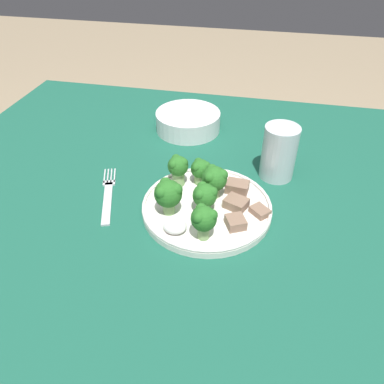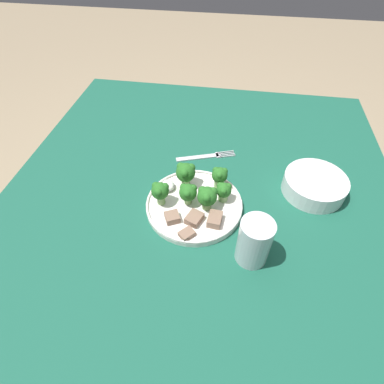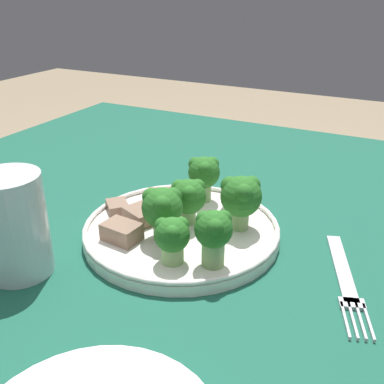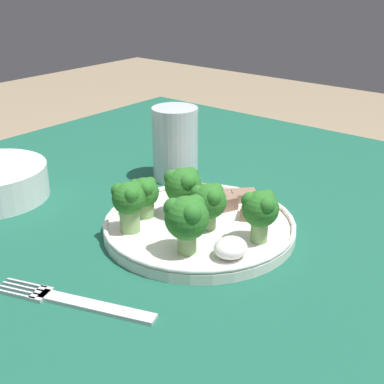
{
  "view_description": "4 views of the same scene",
  "coord_description": "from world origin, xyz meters",
  "px_view_note": "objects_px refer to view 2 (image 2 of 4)",
  "views": [
    {
      "loc": [
        0.14,
        -0.52,
        1.16
      ],
      "look_at": [
        0.03,
        -0.01,
        0.75
      ],
      "focal_mm": 35.0,
      "sensor_mm": 36.0,
      "label": 1
    },
    {
      "loc": [
        0.53,
        0.06,
        1.27
      ],
      "look_at": [
        0.05,
        -0.01,
        0.76
      ],
      "focal_mm": 28.0,
      "sensor_mm": 36.0,
      "label": 2
    },
    {
      "loc": [
        -0.17,
        0.4,
        0.99
      ],
      "look_at": [
        0.05,
        -0.02,
        0.77
      ],
      "focal_mm": 42.0,
      "sensor_mm": 36.0,
      "label": 3
    },
    {
      "loc": [
        -0.4,
        -0.37,
        1.02
      ],
      "look_at": [
        0.06,
        0.01,
        0.76
      ],
      "focal_mm": 50.0,
      "sensor_mm": 36.0,
      "label": 4
    }
  ],
  "objects_px": {
    "cream_bowl": "(314,185)",
    "drinking_glass": "(254,243)",
    "dinner_plate": "(194,204)",
    "fork": "(205,157)"
  },
  "relations": [
    {
      "from": "cream_bowl",
      "to": "drinking_glass",
      "type": "xyz_separation_m",
      "value": [
        0.22,
        -0.15,
        0.03
      ]
    },
    {
      "from": "dinner_plate",
      "to": "fork",
      "type": "xyz_separation_m",
      "value": [
        -0.19,
        0.0,
        -0.01
      ]
    },
    {
      "from": "drinking_glass",
      "to": "cream_bowl",
      "type": "bearing_deg",
      "value": 145.17
    },
    {
      "from": "cream_bowl",
      "to": "dinner_plate",
      "type": "bearing_deg",
      "value": -71.07
    },
    {
      "from": "cream_bowl",
      "to": "drinking_glass",
      "type": "bearing_deg",
      "value": -34.83
    },
    {
      "from": "fork",
      "to": "drinking_glass",
      "type": "relative_size",
      "value": 1.53
    },
    {
      "from": "dinner_plate",
      "to": "drinking_glass",
      "type": "height_order",
      "value": "drinking_glass"
    },
    {
      "from": "dinner_plate",
      "to": "drinking_glass",
      "type": "bearing_deg",
      "value": 49.78
    },
    {
      "from": "dinner_plate",
      "to": "cream_bowl",
      "type": "height_order",
      "value": "cream_bowl"
    },
    {
      "from": "dinner_plate",
      "to": "cream_bowl",
      "type": "bearing_deg",
      "value": 108.93
    }
  ]
}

